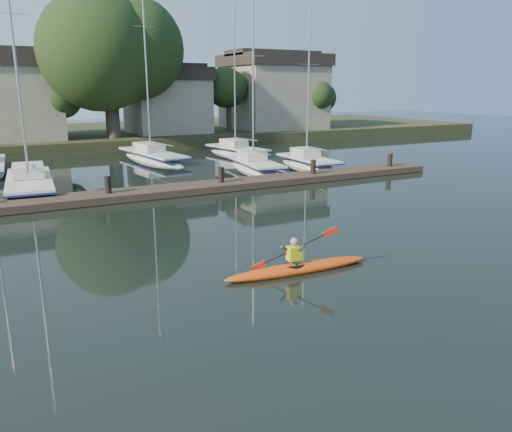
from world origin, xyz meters
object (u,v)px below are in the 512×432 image
sailboat_1 (31,194)px  sailboat_7 (237,157)px  kayak (298,266)px  sailboat_3 (254,172)px  dock (168,191)px  sailboat_6 (153,162)px  sailboat_4 (308,169)px

sailboat_1 → sailboat_7: 18.17m
kayak → sailboat_7: bearing=71.9°
kayak → sailboat_3: size_ratio=0.38×
dock → sailboat_3: size_ratio=2.68×
sailboat_1 → sailboat_7: (16.24, 8.15, 0.02)m
sailboat_3 → sailboat_7: sailboat_7 is taller
sailboat_1 → sailboat_7: bearing=30.3°
dock → sailboat_3: bearing=33.4°
sailboat_6 → sailboat_1: bearing=-145.4°
kayak → sailboat_4: size_ratio=0.40×
sailboat_4 → dock: bearing=-155.7°
dock → sailboat_6: bearing=76.8°
kayak → sailboat_6: 25.39m
sailboat_1 → sailboat_4: (17.89, 0.19, 0.02)m
sailboat_6 → sailboat_7: bearing=-8.3°
dock → sailboat_3: 9.26m
sailboat_4 → sailboat_6: 11.89m
sailboat_1 → sailboat_6: size_ratio=0.94×
kayak → sailboat_1: size_ratio=0.31×
dock → sailboat_1: sailboat_1 is taller
kayak → sailboat_4: 20.82m
sailboat_1 → sailboat_6: bearing=45.7°
kayak → sailboat_3: 19.32m
kayak → sailboat_7: sailboat_7 is taller
kayak → sailboat_6: sailboat_6 is taller
sailboat_1 → sailboat_4: 17.89m
kayak → dock: 12.56m
kayak → dock: (0.13, 12.56, 0.02)m
sailboat_4 → sailboat_6: (-8.73, 8.07, 0.00)m
sailboat_4 → sailboat_7: 8.13m
kayak → sailboat_7: 27.08m
dock → sailboat_1: bearing=144.7°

